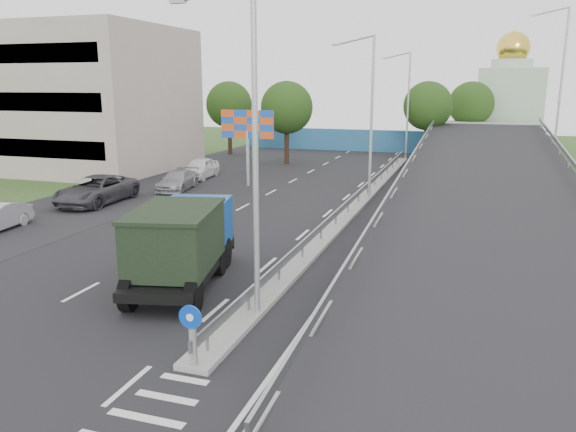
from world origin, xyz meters
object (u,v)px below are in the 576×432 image
at_px(sign_bollard, 192,335).
at_px(parked_car_c, 96,190).
at_px(parked_car_d, 178,180).
at_px(lamp_post_mid, 369,108).
at_px(lamp_post_far, 406,100).
at_px(billboard, 247,129).
at_px(lamp_post_near, 249,136).
at_px(dump_truck, 183,240).
at_px(church, 509,102).
at_px(parked_car_e, 200,168).

height_order(sign_bollard, parked_car_c, sign_bollard).
bearing_deg(parked_car_d, lamp_post_mid, -4.09).
xyz_separation_m(lamp_post_far, parked_car_d, (-13.23, -21.05, -5.13)).
bearing_deg(lamp_post_mid, billboard, 167.62).
distance_m(billboard, parked_car_d, 6.21).
bearing_deg(parked_car_c, lamp_post_near, -41.52).
xyz_separation_m(parked_car_c, parked_car_d, (2.54, 5.70, -0.18)).
bearing_deg(dump_truck, sign_bollard, -72.25).
distance_m(lamp_post_mid, lamp_post_far, 20.00).
bearing_deg(parked_car_c, dump_truck, -44.01).
height_order(lamp_post_far, church, church).
relative_size(dump_truck, parked_car_c, 1.19).
relative_size(lamp_post_far, parked_car_e, 2.12).
height_order(lamp_post_near, parked_car_e, lamp_post_near).
height_order(sign_bollard, lamp_post_near, lamp_post_near).
bearing_deg(parked_car_e, parked_car_c, -104.45).
bearing_deg(lamp_post_near, billboard, 112.49).
bearing_deg(parked_car_c, sign_bollard, -48.95).
height_order(sign_bollard, church, church).
xyz_separation_m(lamp_post_far, billboard, (-9.11, -18.00, -1.62)).
distance_m(parked_car_c, parked_car_e, 10.84).
bearing_deg(sign_bollard, church, 80.19).
bearing_deg(lamp_post_near, church, 79.62).
relative_size(lamp_post_near, parked_car_e, 2.12).
bearing_deg(dump_truck, lamp_post_mid, 66.20).
height_order(lamp_post_far, parked_car_c, lamp_post_far).
relative_size(billboard, parked_car_e, 1.16).
xyz_separation_m(church, billboard, (-19.00, -32.00, -1.12)).
height_order(parked_car_d, parked_car_e, parked_car_e).
relative_size(lamp_post_mid, parked_car_d, 2.15).
bearing_deg(lamp_post_far, lamp_post_near, -90.00).
relative_size(sign_bollard, parked_car_d, 0.36).
bearing_deg(sign_bollard, billboard, 109.21).
bearing_deg(billboard, church, 59.30).
xyz_separation_m(lamp_post_mid, dump_truck, (-3.55, -17.96, -4.11)).
xyz_separation_m(lamp_post_near, dump_truck, (-3.55, 2.04, -4.11)).
distance_m(lamp_post_near, lamp_post_mid, 20.00).
bearing_deg(parked_car_e, dump_truck, -69.60).
xyz_separation_m(sign_bollard, parked_car_c, (-15.66, 17.07, -0.17)).
bearing_deg(lamp_post_near, dump_truck, 150.15).
xyz_separation_m(lamp_post_near, parked_car_c, (-15.77, 13.25, -4.95)).
bearing_deg(parked_car_d, dump_truck, -68.86).
xyz_separation_m(billboard, dump_truck, (5.56, -19.96, -2.48)).
relative_size(lamp_post_far, billboard, 1.83).
height_order(sign_bollard, billboard, billboard).
distance_m(lamp_post_mid, parked_car_d, 14.23).
distance_m(sign_bollard, billboard, 27.53).
bearing_deg(parked_car_d, parked_car_e, 90.28).
height_order(sign_bollard, parked_car_d, sign_bollard).
relative_size(sign_bollard, dump_truck, 0.23).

